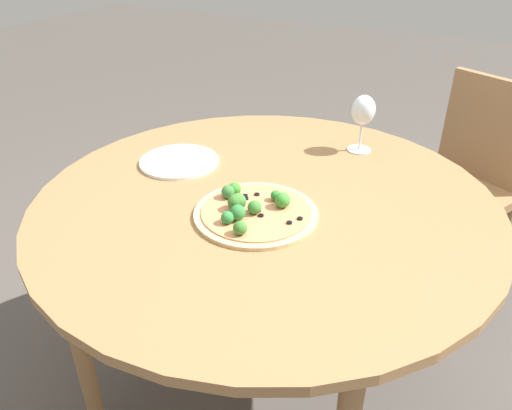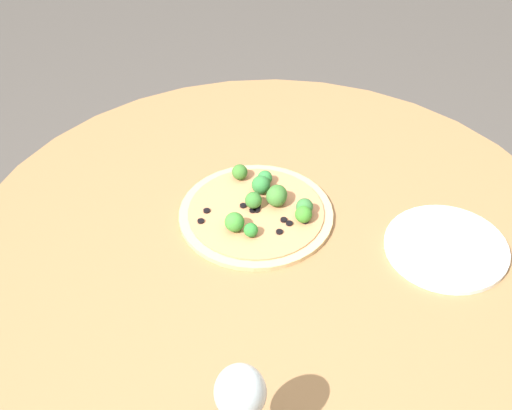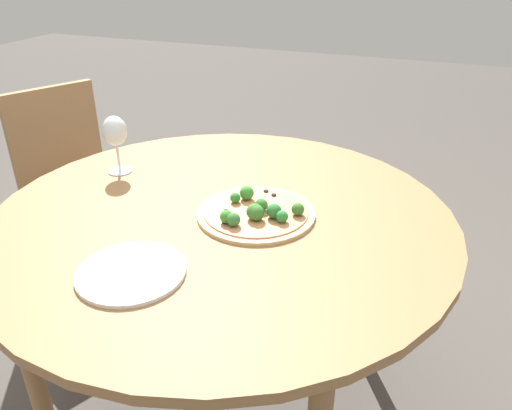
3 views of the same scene
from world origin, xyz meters
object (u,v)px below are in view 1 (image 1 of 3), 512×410
object	(u,v)px
pizza	(253,210)
plate_near	(179,161)
wine_glass	(363,112)
chair	(461,181)

from	to	relation	value
pizza	plate_near	distance (m)	0.38
wine_glass	plate_near	size ratio (longest dim) A/B	0.76
pizza	plate_near	size ratio (longest dim) A/B	1.31
chair	plate_near	bearing A→B (deg)	-107.02
pizza	wine_glass	xyz separation A→B (m)	(0.51, -0.11, 0.12)
wine_glass	plate_near	distance (m)	0.59
chair	plate_near	size ratio (longest dim) A/B	3.67
plate_near	chair	bearing A→B (deg)	-42.72
wine_glass	plate_near	world-z (taller)	wine_glass
chair	wine_glass	bearing A→B (deg)	-96.59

